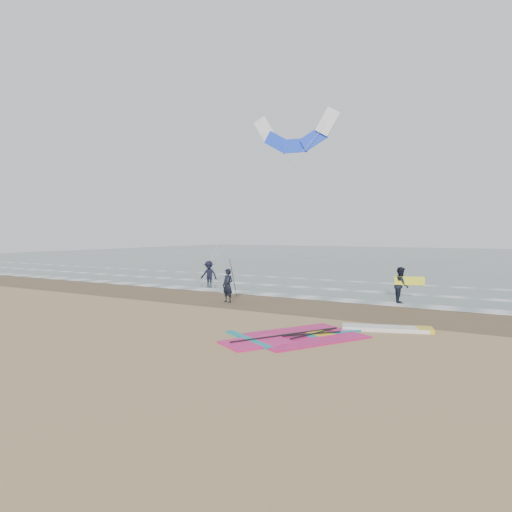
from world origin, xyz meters
The scene contains 11 objects.
ground centered at (0.00, 0.00, 0.00)m, with size 120.00×120.00×0.00m, color tan.
sea_water centered at (0.00, 48.00, 0.01)m, with size 120.00×80.00×0.02m, color #47605E.
wet_sand_band centered at (0.00, 6.00, 0.00)m, with size 120.00×5.00×0.01m, color brown.
foam_waterline centered at (0.00, 10.44, 0.03)m, with size 120.00×9.15×0.02m.
windsurf_rig centered at (3.85, 0.93, 0.04)m, with size 5.96×5.64×0.14m.
person_standing centered at (-2.60, 5.04, 0.78)m, with size 0.57×0.38×1.57m, color black.
person_walking centered at (4.41, 8.83, 0.83)m, with size 0.81×0.63×1.67m, color black.
person_wading centered at (-8.20, 11.32, 0.88)m, with size 1.14×0.65×1.76m, color black.
held_pole centered at (-2.30, 5.04, 1.15)m, with size 0.17×0.86×1.82m.
carried_kiteboard centered at (4.81, 8.73, 1.06)m, with size 1.30×0.51×0.39m.
surf_kite centered at (-3.81, 14.87, 9.53)m, with size 7.45×3.82×9.96m.
Camera 1 is at (9.00, -12.53, 3.26)m, focal length 32.00 mm.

